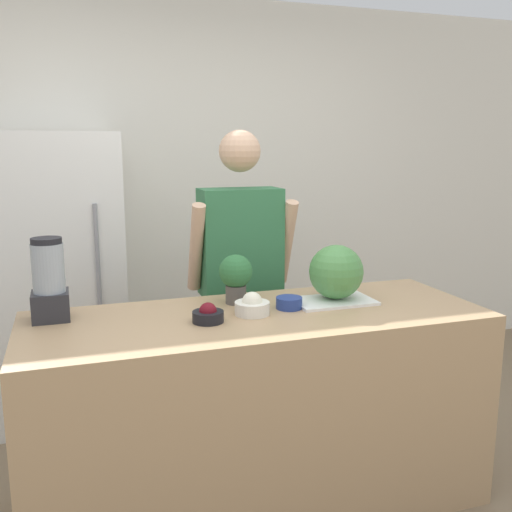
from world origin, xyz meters
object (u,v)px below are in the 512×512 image
(refrigerator, at_px, (55,276))
(blender, at_px, (49,282))
(person, at_px, (241,284))
(bowl_cream, at_px, (252,306))
(bowl_small_blue, at_px, (289,303))
(potted_plant, at_px, (236,275))
(watermelon, at_px, (336,272))
(bowl_cherries, at_px, (208,315))

(refrigerator, xyz_separation_m, blender, (0.00, -1.09, 0.21))
(person, height_order, blender, person)
(bowl_cream, bearing_deg, bowl_small_blue, 10.46)
(bowl_cream, distance_m, bowl_small_blue, 0.19)
(bowl_small_blue, bearing_deg, potted_plant, 141.90)
(refrigerator, height_order, potted_plant, refrigerator)
(bowl_cream, xyz_separation_m, potted_plant, (-0.02, 0.19, 0.10))
(blender, relative_size, potted_plant, 1.52)
(refrigerator, bearing_deg, bowl_small_blue, -50.86)
(bowl_small_blue, relative_size, blender, 0.34)
(person, xyz_separation_m, bowl_small_blue, (0.04, -0.61, 0.05))
(watermelon, bearing_deg, bowl_cream, -169.69)
(bowl_cherries, xyz_separation_m, bowl_cream, (0.21, 0.05, 0.01))
(bowl_cherries, height_order, potted_plant, potted_plant)
(refrigerator, distance_m, bowl_small_blue, 1.61)
(refrigerator, xyz_separation_m, watermelon, (1.27, -1.20, 0.19))
(bowl_small_blue, bearing_deg, blender, 171.04)
(blender, bearing_deg, person, 25.16)
(person, distance_m, potted_plant, 0.51)
(bowl_small_blue, height_order, potted_plant, potted_plant)
(person, relative_size, blender, 4.87)
(refrigerator, distance_m, watermelon, 1.76)
(watermelon, relative_size, bowl_cherries, 1.94)
(refrigerator, distance_m, bowl_cream, 1.53)
(refrigerator, height_order, bowl_cherries, refrigerator)
(blender, height_order, potted_plant, blender)
(watermelon, distance_m, bowl_small_blue, 0.28)
(bowl_cherries, bearing_deg, bowl_small_blue, 11.58)
(bowl_cherries, bearing_deg, blender, 158.78)
(bowl_cream, bearing_deg, potted_plant, 94.89)
(potted_plant, bearing_deg, bowl_small_blue, -38.10)
(bowl_cherries, distance_m, bowl_cream, 0.21)
(potted_plant, bearing_deg, blender, 179.94)
(refrigerator, height_order, blender, refrigerator)
(watermelon, height_order, bowl_small_blue, watermelon)
(person, relative_size, watermelon, 6.69)
(watermelon, bearing_deg, bowl_cherries, -168.96)
(potted_plant, bearing_deg, person, 70.63)
(watermelon, height_order, blender, blender)
(bowl_cream, xyz_separation_m, blender, (-0.83, 0.19, 0.12))
(person, height_order, bowl_cream, person)
(person, bearing_deg, bowl_cream, -102.50)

